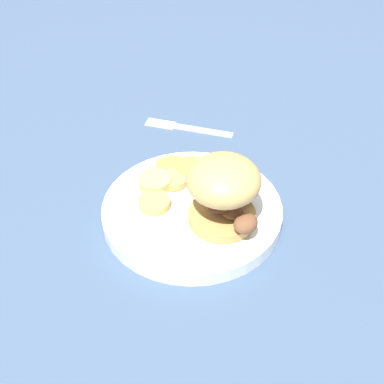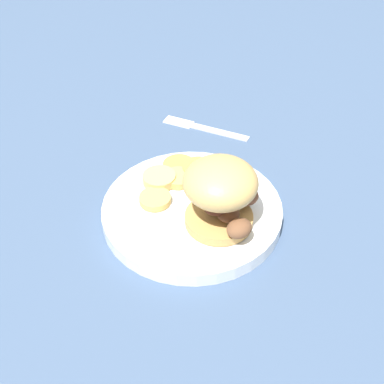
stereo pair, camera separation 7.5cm
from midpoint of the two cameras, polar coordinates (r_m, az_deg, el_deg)
The scene contains 9 objects.
ground_plane at distance 0.78m, azimuth 2.74°, elevation -2.78°, with size 4.00×4.00×0.00m, color #3D5170.
dinner_plate at distance 0.77m, azimuth 2.77°, elevation -2.09°, with size 0.26×0.26×0.02m.
sandwich at distance 0.71m, azimuth 6.27°, elevation -0.07°, with size 0.13×0.11×0.10m.
potato_round_0 at distance 0.80m, azimuth 1.17°, elevation 1.39°, with size 0.04×0.04×0.01m, color tan.
potato_round_1 at distance 0.83m, azimuth 1.20°, elevation 2.69°, with size 0.05×0.05×0.01m, color #BC8942.
potato_round_2 at distance 0.77m, azimuth -1.18°, elevation -0.88°, with size 0.05×0.05×0.01m, color tan.
potato_round_3 at distance 0.82m, azimuth 3.26°, elevation 2.37°, with size 0.05×0.05×0.01m, color #BC8942.
potato_round_4 at distance 0.80m, azimuth -0.84°, elevation 1.33°, with size 0.05×0.05×0.01m, color #DBB766.
fork at distance 0.96m, azimuth 3.55°, elevation 6.75°, with size 0.09×0.15×0.00m.
Camera 2 is at (0.57, -0.03, 0.54)m, focal length 50.00 mm.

